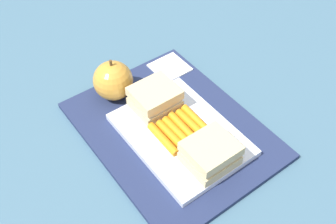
{
  "coord_description": "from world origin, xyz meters",
  "views": [
    {
      "loc": [
        -0.38,
        0.29,
        0.57
      ],
      "look_at": [
        0.01,
        0.0,
        0.04
      ],
      "focal_mm": 43.2,
      "sensor_mm": 36.0,
      "label": 1
    }
  ],
  "objects": [
    {
      "name": "paper_napkin",
      "position": [
        0.14,
        -0.1,
        0.01
      ],
      "size": [
        0.07,
        0.07,
        0.0
      ],
      "primitive_type": "cube",
      "rotation": [
        0.0,
        0.0,
        0.01
      ],
      "color": "white",
      "rests_on": "lunchbag_mat"
    },
    {
      "name": "food_tray",
      "position": [
        -0.03,
        0.0,
        0.02
      ],
      "size": [
        0.23,
        0.17,
        0.01
      ],
      "primitive_type": "cube",
      "color": "white",
      "rests_on": "lunchbag_mat"
    },
    {
      "name": "apple",
      "position": [
        0.13,
        0.04,
        0.05
      ],
      "size": [
        0.08,
        0.08,
        0.09
      ],
      "color": "gold",
      "rests_on": "lunchbag_mat"
    },
    {
      "name": "ground_plane",
      "position": [
        0.0,
        0.0,
        0.0
      ],
      "size": [
        2.4,
        2.4,
        0.0
      ],
      "primitive_type": "plane",
      "color": "#42667A"
    },
    {
      "name": "lunchbag_mat",
      "position": [
        0.0,
        0.0,
        0.01
      ],
      "size": [
        0.36,
        0.28,
        0.01
      ],
      "primitive_type": "cube",
      "color": "navy",
      "rests_on": "ground_plane"
    },
    {
      "name": "sandwich_half_right",
      "position": [
        0.05,
        0.0,
        0.04
      ],
      "size": [
        0.07,
        0.08,
        0.04
      ],
      "color": "#DBC189",
      "rests_on": "food_tray"
    },
    {
      "name": "carrot_sticks_bundle",
      "position": [
        -0.02,
        0.0,
        0.03
      ],
      "size": [
        0.08,
        0.09,
        0.02
      ],
      "color": "orange",
      "rests_on": "food_tray"
    },
    {
      "name": "sandwich_half_left",
      "position": [
        -0.1,
        0.0,
        0.04
      ],
      "size": [
        0.07,
        0.08,
        0.04
      ],
      "color": "#DBC189",
      "rests_on": "food_tray"
    }
  ]
}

